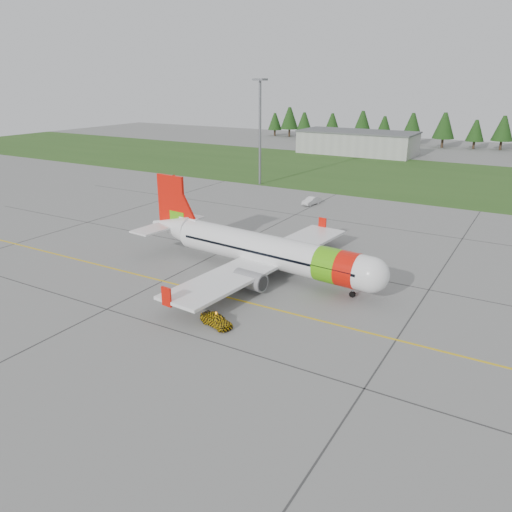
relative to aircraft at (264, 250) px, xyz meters
The scene contains 9 objects.
ground 16.94m from the aircraft, 66.31° to the right, with size 320.00×320.00×0.00m, color gray.
aircraft is the anchor object (origin of this frame).
follow_me_car 13.09m from the aircraft, 79.04° to the right, with size 1.34×1.14×3.34m, color #E8B80C.
service_van 33.23m from the aircraft, 105.61° to the left, with size 1.41×1.33×4.03m, color silver.
grass_strip 67.08m from the aircraft, 84.25° to the left, with size 320.00×50.00×0.03m, color #30561E.
taxi_guideline 10.29m from the aircraft, 47.42° to the right, with size 120.00×0.25×0.02m, color gold.
hangar_west 97.51m from the aircraft, 103.81° to the left, with size 32.00×14.00×6.00m, color #A8A8A3.
floodlight_mast 50.15m from the aircraft, 120.64° to the left, with size 0.50×0.50×20.00m, color slate.
treeline 122.90m from the aircraft, 86.87° to the left, with size 160.00×8.00×10.00m, color #1C3F14, non-canonical shape.
Camera 1 is at (18.51, -29.31, 20.36)m, focal length 35.00 mm.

